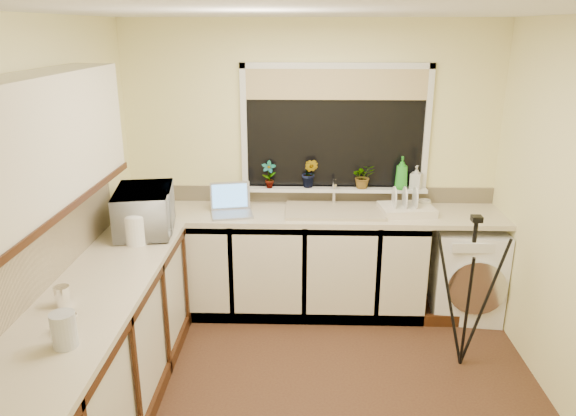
{
  "coord_description": "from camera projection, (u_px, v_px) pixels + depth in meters",
  "views": [
    {
      "loc": [
        -0.06,
        -3.12,
        2.37
      ],
      "look_at": [
        -0.17,
        0.55,
        1.15
      ],
      "focal_mm": 33.91,
      "sensor_mm": 36.0,
      "label": 1
    }
  ],
  "objects": [
    {
      "name": "floor",
      "position": [
        311.0,
        393.0,
        3.7
      ],
      "size": [
        3.2,
        3.2,
        0.0
      ],
      "primitive_type": "plane",
      "color": "#503320",
      "rests_on": "ground"
    },
    {
      "name": "ceiling",
      "position": [
        317.0,
        12.0,
        2.93
      ],
      "size": [
        3.2,
        3.2,
        0.0
      ],
      "primitive_type": "plane",
      "rotation": [
        3.14,
        0.0,
        0.0
      ],
      "color": "white",
      "rests_on": "ground"
    },
    {
      "name": "wall_back",
      "position": [
        311.0,
        166.0,
        4.74
      ],
      "size": [
        3.2,
        0.0,
        3.2
      ],
      "primitive_type": "plane",
      "rotation": [
        1.57,
        0.0,
        0.0
      ],
      "color": "#FFF5AA",
      "rests_on": "ground"
    },
    {
      "name": "wall_front",
      "position": [
        320.0,
        374.0,
        1.89
      ],
      "size": [
        3.2,
        0.0,
        3.2
      ],
      "primitive_type": "plane",
      "rotation": [
        -1.57,
        0.0,
        0.0
      ],
      "color": "#FFF5AA",
      "rests_on": "ground"
    },
    {
      "name": "wall_left",
      "position": [
        55.0,
        222.0,
        3.36
      ],
      "size": [
        0.0,
        3.0,
        3.0
      ],
      "primitive_type": "plane",
      "rotation": [
        1.57,
        0.0,
        1.57
      ],
      "color": "#FFF5AA",
      "rests_on": "ground"
    },
    {
      "name": "base_cabinet_back",
      "position": [
        273.0,
        263.0,
        4.72
      ],
      "size": [
        2.55,
        0.6,
        0.86
      ],
      "primitive_type": "cube",
      "color": "silver",
      "rests_on": "floor"
    },
    {
      "name": "base_cabinet_left",
      "position": [
        100.0,
        362.0,
        3.32
      ],
      "size": [
        0.54,
        2.4,
        0.86
      ],
      "primitive_type": "cube",
      "color": "silver",
      "rests_on": "floor"
    },
    {
      "name": "worktop_back",
      "position": [
        311.0,
        214.0,
        4.56
      ],
      "size": [
        3.2,
        0.6,
        0.04
      ],
      "primitive_type": "cube",
      "color": "beige",
      "rests_on": "base_cabinet_back"
    },
    {
      "name": "worktop_left",
      "position": [
        91.0,
        296.0,
        3.18
      ],
      "size": [
        0.6,
        2.4,
        0.04
      ],
      "primitive_type": "cube",
      "color": "beige",
      "rests_on": "base_cabinet_left"
    },
    {
      "name": "upper_cabinet",
      "position": [
        32.0,
        146.0,
        2.75
      ],
      "size": [
        0.28,
        1.9,
        0.7
      ],
      "primitive_type": "cube",
      "color": "silver",
      "rests_on": "wall_left"
    },
    {
      "name": "splashback_left",
      "position": [
        37.0,
        257.0,
        3.11
      ],
      "size": [
        0.02,
        2.4,
        0.45
      ],
      "primitive_type": "cube",
      "color": "beige",
      "rests_on": "wall_left"
    },
    {
      "name": "splashback_back",
      "position": [
        311.0,
        194.0,
        4.81
      ],
      "size": [
        3.2,
        0.02,
        0.14
      ],
      "primitive_type": "cube",
      "color": "beige",
      "rests_on": "wall_back"
    },
    {
      "name": "window_glass",
      "position": [
        335.0,
        129.0,
        4.62
      ],
      "size": [
        1.5,
        0.02,
        1.0
      ],
      "primitive_type": "cube",
      "color": "black",
      "rests_on": "wall_back"
    },
    {
      "name": "window_blind",
      "position": [
        336.0,
        84.0,
        4.47
      ],
      "size": [
        1.5,
        0.02,
        0.25
      ],
      "primitive_type": "cube",
      "color": "tan",
      "rests_on": "wall_back"
    },
    {
      "name": "windowsill",
      "position": [
        334.0,
        189.0,
        4.73
      ],
      "size": [
        1.6,
        0.14,
        0.03
      ],
      "primitive_type": "cube",
      "color": "white",
      "rests_on": "wall_back"
    },
    {
      "name": "sink",
      "position": [
        335.0,
        211.0,
        4.55
      ],
      "size": [
        0.82,
        0.46,
        0.03
      ],
      "primitive_type": "cube",
      "color": "tan",
      "rests_on": "worktop_back"
    },
    {
      "name": "faucet",
      "position": [
        334.0,
        192.0,
        4.68
      ],
      "size": [
        0.03,
        0.03,
        0.24
      ],
      "primitive_type": "cylinder",
      "color": "silver",
      "rests_on": "worktop_back"
    },
    {
      "name": "washing_machine",
      "position": [
        467.0,
        271.0,
        4.64
      ],
      "size": [
        0.61,
        0.6,
        0.79
      ],
      "primitive_type": "cube",
      "rotation": [
        0.0,
        0.0,
        -0.11
      ],
      "color": "white",
      "rests_on": "floor"
    },
    {
      "name": "laptop",
      "position": [
        231.0,
        206.0,
        4.51
      ],
      "size": [
        0.38,
        0.34,
        0.25
      ],
      "rotation": [
        0.0,
        0.0,
        0.22
      ],
      "color": "#93939A",
      "rests_on": "worktop_back"
    },
    {
      "name": "kettle",
      "position": [
        136.0,
        230.0,
        3.86
      ],
      "size": [
        0.16,
        0.16,
        0.21
      ],
      "primitive_type": "cylinder",
      "color": "white",
      "rests_on": "worktop_left"
    },
    {
      "name": "dish_rack",
      "position": [
        407.0,
        210.0,
        4.52
      ],
      "size": [
        0.47,
        0.37,
        0.06
      ],
      "primitive_type": "cube",
      "rotation": [
        0.0,
        0.0,
        0.12
      ],
      "color": "silver",
      "rests_on": "worktop_back"
    },
    {
      "name": "tripod",
      "position": [
        468.0,
        293.0,
        3.85
      ],
      "size": [
        0.69,
        0.69,
        1.16
      ],
      "primitive_type": null,
      "rotation": [
        0.0,
        0.0,
        0.24
      ],
      "color": "black",
      "rests_on": "floor"
    },
    {
      "name": "glass_jug",
      "position": [
        64.0,
        330.0,
        2.61
      ],
      "size": [
        0.12,
        0.12,
        0.18
      ],
      "primitive_type": "cylinder",
      "color": "#B8BAC3",
      "rests_on": "worktop_left"
    },
    {
      "name": "steel_jar",
      "position": [
        62.0,
        296.0,
        3.01
      ],
      "size": [
        0.08,
        0.08,
        0.12
      ],
      "primitive_type": "cylinder",
      "color": "white",
      "rests_on": "worktop_left"
    },
    {
      "name": "microwave",
      "position": [
        145.0,
        210.0,
        4.08
      ],
      "size": [
        0.5,
        0.66,
        0.33
      ],
      "primitive_type": "imported",
      "rotation": [
        0.0,
        0.0,
        1.74
      ],
      "color": "white",
      "rests_on": "worktop_left"
    },
    {
      "name": "plant_a",
      "position": [
        269.0,
        175.0,
        4.67
      ],
      "size": [
        0.13,
        0.09,
        0.24
      ],
      "primitive_type": "imported",
      "rotation": [
        0.0,
        0.0,
        0.02
      ],
      "color": "#999999",
      "rests_on": "windowsill"
    },
    {
      "name": "plant_b",
      "position": [
        310.0,
        173.0,
        4.68
      ],
      "size": [
        0.17,
        0.16,
        0.26
      ],
      "primitive_type": "imported",
      "rotation": [
        0.0,
        0.0,
        -0.37
      ],
      "color": "#999999",
      "rests_on": "windowsill"
    },
    {
      "name": "plant_d",
      "position": [
        363.0,
        176.0,
        4.67
      ],
      "size": [
        0.21,
        0.19,
        0.21
      ],
      "primitive_type": "imported",
      "rotation": [
        0.0,
        0.0,
        0.16
      ],
      "color": "#999999",
      "rests_on": "windowsill"
    },
    {
      "name": "soap_bottle_green",
      "position": [
        402.0,
        173.0,
        4.63
      ],
      "size": [
        0.12,
        0.13,
        0.28
      ],
      "primitive_type": "imported",
      "rotation": [
        0.0,
        0.0,
        -0.15
      ],
      "color": "green",
      "rests_on": "windowsill"
    },
    {
      "name": "soap_bottle_clear",
      "position": [
        416.0,
        177.0,
        4.66
      ],
      "size": [
        0.12,
        0.12,
        0.2
      ],
      "primitive_type": "imported",
      "rotation": [
        0.0,
        0.0,
        -0.43
      ],
      "color": "#999999",
      "rests_on": "windowsill"
    },
    {
      "name": "cup_back",
      "position": [
        424.0,
        205.0,
        4.61
      ],
      "size": [
        0.14,
        0.14,
        0.09
      ],
      "primitive_type": "imported",
      "rotation": [
        0.0,
        0.0,
        0.34
      ],
      "color": "beige",
      "rests_on": "worktop_back"
    },
    {
      "name": "cup_left",
      "position": [
        69.0,
        322.0,
        2.78
      ],
      "size": [
        0.1,
        0.1,
        0.08
      ],
      "primitive_type": "imported",
      "rotation": [
        0.0,
        0.0,
        0.11
      ],
      "color": "beige",
      "rests_on": "worktop_left"
    }
  ]
}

